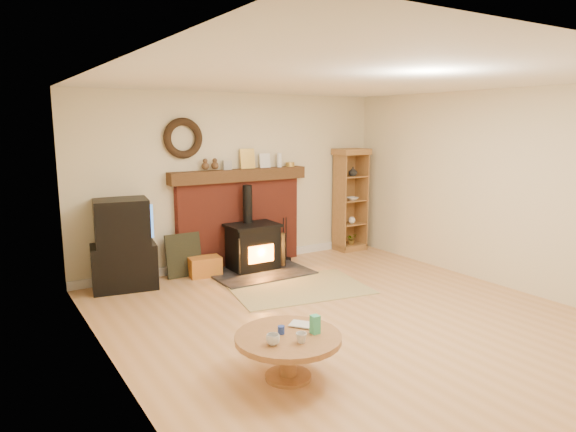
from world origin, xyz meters
TOP-DOWN VIEW (x-y plane):
  - ground at (0.00, 0.00)m, footprint 5.50×5.50m
  - room_shell at (-0.02, 0.09)m, footprint 5.02×5.52m
  - chimney_breast at (0.00, 2.67)m, footprint 2.20×0.22m
  - wood_stove at (0.02, 2.27)m, footprint 1.40×1.00m
  - area_rug at (0.12, 1.21)m, footprint 1.93×1.48m
  - tv_unit at (-1.81, 2.47)m, footprint 0.90×0.69m
  - curio_cabinet at (2.05, 2.55)m, footprint 0.56×0.40m
  - firelog_box at (-0.70, 2.40)m, footprint 0.47×0.33m
  - leaning_painting at (-0.96, 2.55)m, footprint 0.52×0.14m
  - fire_tools at (0.72, 2.50)m, footprint 0.16×0.16m
  - coffee_table at (-1.30, -0.77)m, footprint 0.91×0.91m

SIDE VIEW (x-z plane):
  - ground at x=0.00m, z-range 0.00..0.00m
  - area_rug at x=0.12m, z-range 0.00..0.01m
  - fire_tools at x=0.72m, z-range -0.24..0.46m
  - firelog_box at x=-0.70m, z-range 0.00..0.28m
  - leaning_painting at x=-0.96m, z-range 0.00..0.62m
  - coffee_table at x=-1.30m, z-range 0.04..0.59m
  - wood_stove at x=0.02m, z-range -0.29..0.97m
  - tv_unit at x=-1.81m, z-range -0.03..1.17m
  - chimney_breast at x=0.00m, z-range -0.09..1.69m
  - curio_cabinet at x=2.05m, z-range 0.00..1.74m
  - room_shell at x=-0.02m, z-range 0.41..3.02m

